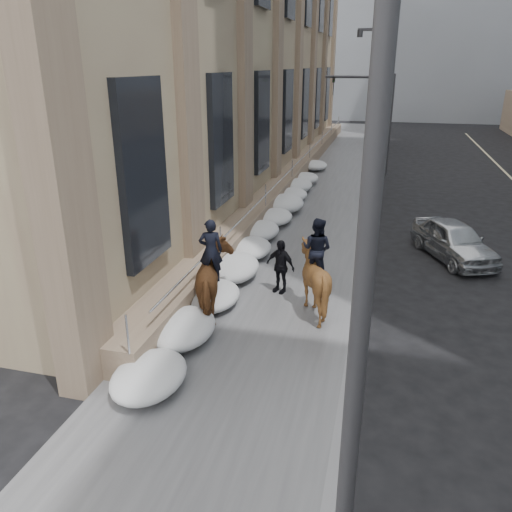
{
  "coord_description": "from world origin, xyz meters",
  "views": [
    {
      "loc": [
        2.99,
        -9.97,
        6.51
      ],
      "look_at": [
        -0.16,
        2.1,
        1.7
      ],
      "focal_mm": 35.0,
      "sensor_mm": 36.0,
      "label": 1
    }
  ],
  "objects_px": {
    "mounted_horse_right": "(314,274)",
    "car_silver": "(454,240)",
    "pedestrian": "(280,266)",
    "mounted_horse_left": "(216,279)"
  },
  "relations": [
    {
      "from": "mounted_horse_left",
      "to": "mounted_horse_right",
      "type": "relative_size",
      "value": 1.01
    },
    {
      "from": "mounted_horse_left",
      "to": "mounted_horse_right",
      "type": "distance_m",
      "value": 2.64
    },
    {
      "from": "mounted_horse_right",
      "to": "pedestrian",
      "type": "relative_size",
      "value": 1.61
    },
    {
      "from": "mounted_horse_left",
      "to": "pedestrian",
      "type": "distance_m",
      "value": 2.33
    },
    {
      "from": "mounted_horse_left",
      "to": "mounted_horse_right",
      "type": "xyz_separation_m",
      "value": [
        2.49,
        0.9,
        0.04
      ]
    },
    {
      "from": "mounted_horse_left",
      "to": "mounted_horse_right",
      "type": "height_order",
      "value": "mounted_horse_left"
    },
    {
      "from": "mounted_horse_left",
      "to": "pedestrian",
      "type": "bearing_deg",
      "value": -144.47
    },
    {
      "from": "mounted_horse_right",
      "to": "pedestrian",
      "type": "distance_m",
      "value": 1.52
    },
    {
      "from": "mounted_horse_right",
      "to": "pedestrian",
      "type": "xyz_separation_m",
      "value": [
        -1.13,
        0.99,
        -0.27
      ]
    },
    {
      "from": "mounted_horse_right",
      "to": "car_silver",
      "type": "xyz_separation_m",
      "value": [
        4.19,
        5.51,
        -0.52
      ]
    }
  ]
}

